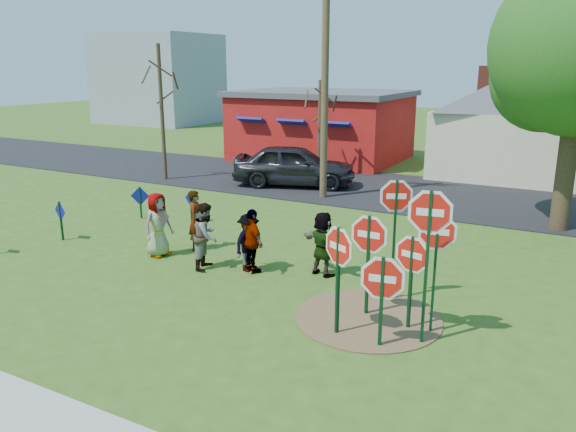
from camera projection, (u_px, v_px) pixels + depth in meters
name	position (u px, v px, depth m)	size (l,w,h in m)	color
ground	(224.00, 270.00, 15.18)	(120.00, 120.00, 0.00)	#2F5418
road	(372.00, 189.00, 24.95)	(120.00, 7.50, 0.04)	black
dirt_patch	(368.00, 318.00, 12.27)	(3.20, 3.20, 0.03)	brown
red_building	(322.00, 125.00, 32.47)	(9.40, 7.69, 3.90)	maroon
cream_house	(528.00, 116.00, 27.19)	(9.40, 9.40, 6.50)	beige
distant_building	(158.00, 79.00, 52.44)	(10.00, 8.00, 8.00)	#8C939E
stop_sign_a	(338.00, 257.00, 11.15)	(0.98, 0.50, 2.43)	#0E361C
stop_sign_b	(396.00, 209.00, 12.70)	(0.92, 0.47, 3.02)	#0E361C
stop_sign_c	(429.00, 232.00, 10.60)	(1.14, 0.21, 3.28)	#0E361C
stop_sign_d	(437.00, 243.00, 11.15)	(1.02, 0.23, 2.70)	#0E361C
stop_sign_e	(382.00, 284.00, 10.75)	(1.17, 0.22, 2.01)	#0E361C
stop_sign_f	(412.00, 261.00, 11.44)	(1.03, 0.27, 2.16)	#0E361C
stop_sign_g	(369.00, 243.00, 12.06)	(1.13, 0.08, 2.42)	#0E361C
blue_diamond_b	(61.00, 216.00, 17.54)	(0.62, 0.17, 1.26)	#0E361C
blue_diamond_c	(140.00, 199.00, 20.04)	(0.63, 0.30, 1.17)	#0E361C
blue_diamond_d	(191.00, 203.00, 19.55)	(0.58, 0.11, 1.14)	#0E361C
person_a	(158.00, 225.00, 16.07)	(0.91, 0.59, 1.87)	#445295
person_b	(196.00, 220.00, 16.66)	(0.65, 0.43, 1.79)	#1F6A60
person_c	(206.00, 236.00, 15.10)	(0.88, 0.69, 1.82)	brown
person_d	(248.00, 242.00, 14.92)	(1.02, 0.59, 1.58)	#2C2D31
person_e	(252.00, 241.00, 14.78)	(1.02, 0.42, 1.74)	#412B55
person_f	(323.00, 244.00, 14.59)	(1.59, 0.51, 1.72)	#194F2C
suv	(294.00, 165.00, 25.27)	(2.19, 5.45, 1.86)	#2B2A2F
utility_pole	(325.00, 76.00, 22.03)	(2.26, 0.63, 9.36)	#4C3823
bare_tree_west	(161.00, 93.00, 25.88)	(1.80, 1.80, 6.28)	#382819
bare_tree_east	(320.00, 116.00, 26.50)	(1.80, 1.80, 4.66)	#382819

